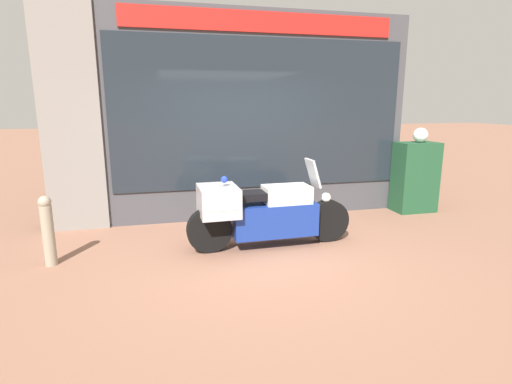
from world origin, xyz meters
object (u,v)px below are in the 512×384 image
object	(u,v)px
paramedic_motorcycle	(260,211)
white_helmet	(421,135)
street_bollard	(48,230)
utility_cabinet	(415,177)

from	to	relation	value
paramedic_motorcycle	white_helmet	xyz separation A→B (m)	(3.26, 1.18, 0.88)
paramedic_motorcycle	street_bollard	distance (m)	2.67
utility_cabinet	white_helmet	distance (m)	0.77
utility_cabinet	white_helmet	bearing A→B (deg)	-10.31
white_helmet	street_bollard	bearing A→B (deg)	-168.75
utility_cabinet	street_bollard	size ratio (longest dim) A/B	1.45
paramedic_motorcycle	white_helmet	bearing A→B (deg)	18.73
paramedic_motorcycle	utility_cabinet	size ratio (longest dim) A/B	1.83
paramedic_motorcycle	white_helmet	distance (m)	3.58
paramedic_motorcycle	street_bollard	bearing A→B (deg)	178.84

